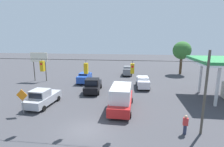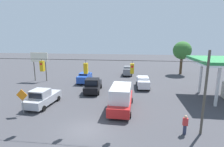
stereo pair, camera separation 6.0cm
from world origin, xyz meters
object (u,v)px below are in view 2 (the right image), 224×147
at_px(box_truck_red_crossing_near, 121,98).
at_px(traffic_cone_nearest, 35,108).
at_px(overhead_signal_span, 86,81).
at_px(pedestrian, 185,125).
at_px(pickup_truck_black_withflow_mid, 93,85).
at_px(roadside_billboard, 39,60).
at_px(sedan_blue_withflow_far, 85,77).
at_px(traffic_cone_third, 58,92).
at_px(sedan_grey_oncoming_deep, 128,71).
at_px(pickup_truck_silver_parked_shoulder, 43,98).
at_px(tree_horizon_left, 182,51).
at_px(traffic_cone_second, 47,99).
at_px(sedan_white_oncoming_far, 143,82).
at_px(work_zone_sign, 22,97).

bearing_deg(box_truck_red_crossing_near, traffic_cone_nearest, 9.04).
height_order(overhead_signal_span, pedestrian, overhead_signal_span).
bearing_deg(pickup_truck_black_withflow_mid, pedestrian, 134.38).
bearing_deg(roadside_billboard, pickup_truck_black_withflow_mid, 154.70).
distance_m(pickup_truck_black_withflow_mid, roadside_billboard, 12.98).
bearing_deg(sedan_blue_withflow_far, traffic_cone_third, 72.14).
xyz_separation_m(pickup_truck_black_withflow_mid, roadside_billboard, (11.43, -5.40, 2.98)).
relative_size(overhead_signal_span, sedan_grey_oncoming_deep, 5.16).
relative_size(overhead_signal_span, pickup_truck_silver_parked_shoulder, 3.83).
distance_m(box_truck_red_crossing_near, traffic_cone_nearest, 9.78).
bearing_deg(roadside_billboard, pedestrian, 143.64).
xyz_separation_m(traffic_cone_nearest, tree_horizon_left, (-21.47, -22.69, 4.95)).
distance_m(overhead_signal_span, traffic_cone_second, 9.77).
distance_m(pickup_truck_silver_parked_shoulder, sedan_blue_withflow_far, 11.44).
bearing_deg(pickup_truck_silver_parked_shoulder, overhead_signal_span, 146.57).
height_order(overhead_signal_span, pickup_truck_silver_parked_shoulder, overhead_signal_span).
bearing_deg(overhead_signal_span, sedan_white_oncoming_far, -113.00).
xyz_separation_m(box_truck_red_crossing_near, sedan_blue_withflow_far, (7.48, -11.33, -0.45)).
bearing_deg(traffic_cone_third, pedestrian, 149.22).
relative_size(sedan_white_oncoming_far, work_zone_sign, 1.58).
distance_m(traffic_cone_third, pedestrian, 17.98).
height_order(sedan_grey_oncoming_deep, roadside_billboard, roadside_billboard).
bearing_deg(traffic_cone_third, work_zone_sign, 84.76).
bearing_deg(pickup_truck_silver_parked_shoulder, roadside_billboard, -60.13).
xyz_separation_m(sedan_grey_oncoming_deep, pickup_truck_black_withflow_mid, (4.86, 12.41, -0.05)).
relative_size(traffic_cone_nearest, traffic_cone_third, 1.00).
bearing_deg(traffic_cone_second, pickup_truck_silver_parked_shoulder, 97.85).
bearing_deg(work_zone_sign, sedan_white_oncoming_far, -138.04).
relative_size(work_zone_sign, pedestrian, 1.63).
relative_size(sedan_white_oncoming_far, traffic_cone_nearest, 7.45).
relative_size(box_truck_red_crossing_near, roadside_billboard, 1.23).
height_order(box_truck_red_crossing_near, roadside_billboard, roadside_billboard).
relative_size(overhead_signal_span, sedan_white_oncoming_far, 4.49).
bearing_deg(traffic_cone_second, traffic_cone_third, -91.13).
bearing_deg(roadside_billboard, sedan_white_oncoming_far, 172.94).
xyz_separation_m(traffic_cone_third, roadside_billboard, (6.53, -6.98, 3.65)).
bearing_deg(traffic_cone_second, roadside_billboard, -57.90).
distance_m(sedan_blue_withflow_far, roadside_billboard, 9.19).
relative_size(box_truck_red_crossing_near, work_zone_sign, 2.33).
distance_m(sedan_blue_withflow_far, traffic_cone_third, 7.05).
bearing_deg(work_zone_sign, pedestrian, 173.21).
distance_m(overhead_signal_span, pedestrian, 9.34).
bearing_deg(tree_horizon_left, pickup_truck_silver_parked_shoulder, 44.61).
bearing_deg(box_truck_red_crossing_near, sedan_blue_withflow_far, -56.58).
bearing_deg(roadside_billboard, box_truck_red_crossing_near, 144.28).
bearing_deg(traffic_cone_nearest, pickup_truck_silver_parked_shoulder, -92.85).
relative_size(box_truck_red_crossing_near, pedestrian, 3.81).
xyz_separation_m(box_truck_red_crossing_near, roadside_billboard, (16.16, -11.62, 2.55)).
bearing_deg(pickup_truck_silver_parked_shoulder, tree_horizon_left, -135.39).
height_order(sedan_white_oncoming_far, pedestrian, sedan_white_oncoming_far).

